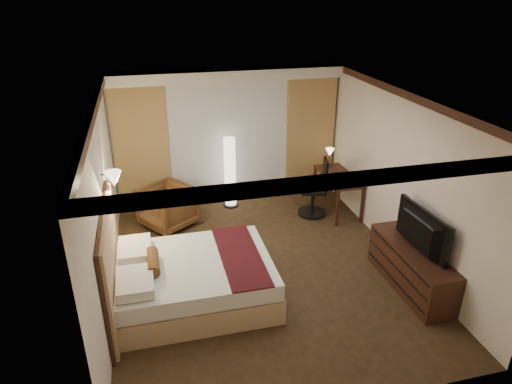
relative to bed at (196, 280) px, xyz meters
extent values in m
cube|color=#302012|center=(1.11, 0.52, -0.32)|extent=(4.50, 5.50, 0.01)
cube|color=white|center=(1.11, 0.52, 2.38)|extent=(4.50, 5.50, 0.01)
cube|color=beige|center=(1.11, 3.27, 1.03)|extent=(4.50, 0.02, 2.70)
cube|color=beige|center=(-1.14, 0.52, 1.03)|extent=(0.02, 5.50, 2.70)
cube|color=beige|center=(3.36, 0.52, 1.03)|extent=(0.02, 5.50, 2.70)
cube|color=white|center=(1.11, 3.02, 2.28)|extent=(4.50, 0.50, 0.20)
cube|color=silver|center=(1.11, 3.19, 0.93)|extent=(2.48, 0.04, 2.45)
cube|color=tan|center=(-0.59, 3.13, 0.93)|extent=(1.00, 0.14, 2.45)
cube|color=tan|center=(2.81, 3.13, 0.93)|extent=(1.00, 0.14, 2.45)
imported|color=#522F18|center=(-0.23, 2.28, 0.11)|extent=(1.12, 1.13, 0.86)
imported|color=black|center=(3.08, -0.48, 0.67)|extent=(0.71, 1.18, 0.15)
camera|label=1|loc=(-0.46, -5.38, 3.81)|focal=32.00mm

